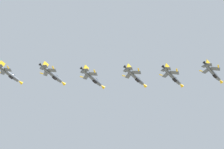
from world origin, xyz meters
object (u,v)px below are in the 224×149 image
at_px(fighter_jet_left_wing, 173,76).
at_px(fighter_jet_left_outer, 92,78).
at_px(fighter_jet_right_outer, 52,74).
at_px(fighter_jet_lead, 213,72).
at_px(fighter_jet_right_wing, 135,76).
at_px(fighter_jet_trail_slot, 9,73).

distance_m(fighter_jet_left_wing, fighter_jet_left_outer, 37.96).
bearing_deg(fighter_jet_right_outer, fighter_jet_lead, 42.41).
bearing_deg(fighter_jet_lead, fighter_jet_right_outer, -137.59).
xyz_separation_m(fighter_jet_left_wing, fighter_jet_right_outer, (-56.11, -8.65, -0.24)).
relative_size(fighter_jet_right_wing, fighter_jet_trail_slot, 1.00).
bearing_deg(fighter_jet_right_outer, fighter_jet_left_wing, 43.11).
xyz_separation_m(fighter_jet_lead, fighter_jet_left_wing, (-19.48, -2.06, -2.52)).
xyz_separation_m(fighter_jet_lead, fighter_jet_trail_slot, (-96.64, -12.51, -0.87)).
height_order(fighter_jet_lead, fighter_jet_trail_slot, fighter_jet_lead).
height_order(fighter_jet_right_wing, fighter_jet_trail_slot, fighter_jet_trail_slot).
relative_size(fighter_jet_right_wing, fighter_jet_left_outer, 1.00).
bearing_deg(fighter_jet_left_wing, fighter_jet_right_outer, -136.89).
distance_m(fighter_jet_left_wing, fighter_jet_right_outer, 56.77).
distance_m(fighter_jet_right_wing, fighter_jet_trail_slot, 60.19).
height_order(fighter_jet_left_outer, fighter_jet_trail_slot, fighter_jet_trail_slot).
bearing_deg(fighter_jet_left_wing, fighter_jet_right_wing, -138.75).
relative_size(fighter_jet_lead, fighter_jet_left_outer, 1.00).
relative_size(fighter_jet_lead, fighter_jet_left_wing, 1.00).
height_order(fighter_jet_left_outer, fighter_jet_right_outer, fighter_jet_left_outer).
distance_m(fighter_jet_left_wing, fighter_jet_trail_slot, 77.88).
height_order(fighter_jet_lead, fighter_jet_left_outer, fighter_jet_lead).
bearing_deg(fighter_jet_left_wing, fighter_jet_lead, 40.39).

